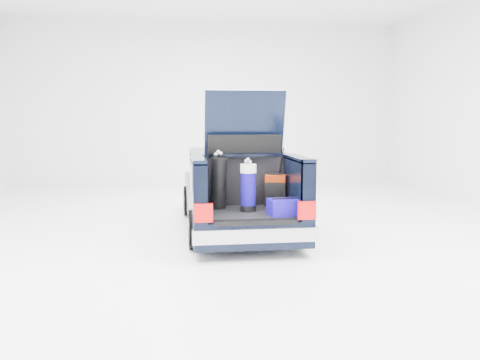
{
  "coord_description": "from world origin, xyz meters",
  "views": [
    {
      "loc": [
        -1.18,
        -9.11,
        2.03
      ],
      "look_at": [
        0.0,
        -0.5,
        0.97
      ],
      "focal_mm": 38.0,
      "sensor_mm": 36.0,
      "label": 1
    }
  ],
  "objects": [
    {
      "name": "ground",
      "position": [
        0.0,
        0.0,
        0.0
      ],
      "size": [
        14.0,
        14.0,
        0.0
      ],
      "primitive_type": "plane",
      "color": "white",
      "rests_on": "ground"
    },
    {
      "name": "red_suitcase",
      "position": [
        0.5,
        -1.09,
        0.86
      ],
      "size": [
        0.37,
        0.29,
        0.54
      ],
      "rotation": [
        0.0,
        0.0,
        -0.25
      ],
      "color": "maroon",
      "rests_on": "car"
    },
    {
      "name": "blue_duffel",
      "position": [
        0.5,
        -1.86,
        0.72
      ],
      "size": [
        0.55,
        0.39,
        0.27
      ],
      "rotation": [
        0.0,
        0.0,
        0.12
      ],
      "color": "#100577",
      "rests_on": "car"
    },
    {
      "name": "car",
      "position": [
        -0.0,
        0.11,
        0.67
      ],
      "size": [
        1.87,
        4.65,
        2.47
      ],
      "color": "black",
      "rests_on": "ground"
    },
    {
      "name": "blue_golf_bag",
      "position": [
        -0.0,
        -1.47,
        0.97
      ],
      "size": [
        0.27,
        0.27,
        0.83
      ],
      "rotation": [
        0.0,
        0.0,
        0.09
      ],
      "color": "black",
      "rests_on": "car"
    },
    {
      "name": "black_golf_bag",
      "position": [
        -0.43,
        -1.18,
        1.02
      ],
      "size": [
        0.35,
        0.4,
        0.92
      ],
      "rotation": [
        0.0,
        0.0,
        0.33
      ],
      "color": "black",
      "rests_on": "car"
    }
  ]
}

